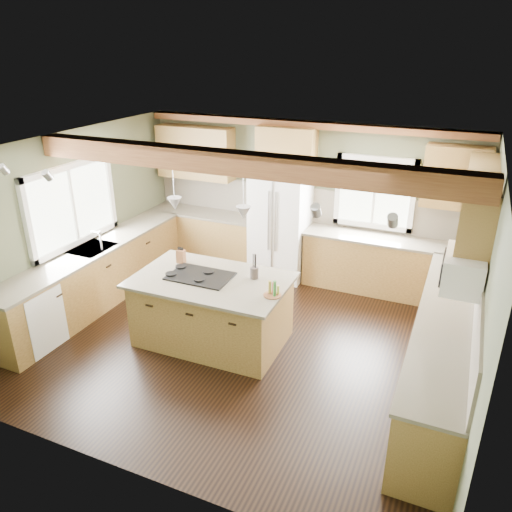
% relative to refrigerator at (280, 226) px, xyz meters
% --- Properties ---
extents(floor, '(5.60, 5.60, 0.00)m').
position_rel_refrigerator_xyz_m(floor, '(0.30, -2.12, -0.90)').
color(floor, black).
rests_on(floor, ground).
extents(ceiling, '(5.60, 5.60, 0.00)m').
position_rel_refrigerator_xyz_m(ceiling, '(0.30, -2.12, 1.70)').
color(ceiling, silver).
rests_on(ceiling, wall_back).
extents(wall_back, '(5.60, 0.00, 5.60)m').
position_rel_refrigerator_xyz_m(wall_back, '(0.30, 0.38, 0.40)').
color(wall_back, '#4D533B').
rests_on(wall_back, ground).
extents(wall_left, '(0.00, 5.00, 5.00)m').
position_rel_refrigerator_xyz_m(wall_left, '(-2.50, -2.12, 0.40)').
color(wall_left, '#4D533B').
rests_on(wall_left, ground).
extents(wall_right, '(0.00, 5.00, 5.00)m').
position_rel_refrigerator_xyz_m(wall_right, '(3.10, -2.12, 0.40)').
color(wall_right, '#4D533B').
rests_on(wall_right, ground).
extents(ceiling_beam, '(5.55, 0.26, 0.26)m').
position_rel_refrigerator_xyz_m(ceiling_beam, '(0.30, -2.28, 1.57)').
color(ceiling_beam, '#562B18').
rests_on(ceiling_beam, ceiling).
extents(soffit_trim, '(5.55, 0.20, 0.10)m').
position_rel_refrigerator_xyz_m(soffit_trim, '(0.30, 0.28, 1.64)').
color(soffit_trim, '#562B18').
rests_on(soffit_trim, ceiling).
extents(backsplash_back, '(5.58, 0.03, 0.58)m').
position_rel_refrigerator_xyz_m(backsplash_back, '(0.30, 0.36, 0.31)').
color(backsplash_back, brown).
rests_on(backsplash_back, wall_back).
extents(backsplash_right, '(0.03, 3.70, 0.58)m').
position_rel_refrigerator_xyz_m(backsplash_right, '(3.08, -2.07, 0.31)').
color(backsplash_right, brown).
rests_on(backsplash_right, wall_right).
extents(base_cab_back_left, '(2.02, 0.60, 0.88)m').
position_rel_refrigerator_xyz_m(base_cab_back_left, '(-1.49, 0.08, -0.46)').
color(base_cab_back_left, brown).
rests_on(base_cab_back_left, floor).
extents(counter_back_left, '(2.06, 0.64, 0.04)m').
position_rel_refrigerator_xyz_m(counter_back_left, '(-1.49, 0.08, 0.00)').
color(counter_back_left, '#443C32').
rests_on(counter_back_left, base_cab_back_left).
extents(base_cab_back_right, '(2.62, 0.60, 0.88)m').
position_rel_refrigerator_xyz_m(base_cab_back_right, '(1.79, 0.08, -0.46)').
color(base_cab_back_right, brown).
rests_on(base_cab_back_right, floor).
extents(counter_back_right, '(2.66, 0.64, 0.04)m').
position_rel_refrigerator_xyz_m(counter_back_right, '(1.79, 0.08, 0.00)').
color(counter_back_right, '#443C32').
rests_on(counter_back_right, base_cab_back_right).
extents(base_cab_left, '(0.60, 3.70, 0.88)m').
position_rel_refrigerator_xyz_m(base_cab_left, '(-2.20, -2.07, -0.46)').
color(base_cab_left, brown).
rests_on(base_cab_left, floor).
extents(counter_left, '(0.64, 3.74, 0.04)m').
position_rel_refrigerator_xyz_m(counter_left, '(-2.20, -2.07, 0.00)').
color(counter_left, '#443C32').
rests_on(counter_left, base_cab_left).
extents(base_cab_right, '(0.60, 3.70, 0.88)m').
position_rel_refrigerator_xyz_m(base_cab_right, '(2.80, -2.07, -0.46)').
color(base_cab_right, brown).
rests_on(base_cab_right, floor).
extents(counter_right, '(0.64, 3.74, 0.04)m').
position_rel_refrigerator_xyz_m(counter_right, '(2.80, -2.07, 0.00)').
color(counter_right, '#443C32').
rests_on(counter_right, base_cab_right).
extents(upper_cab_back_left, '(1.40, 0.35, 0.90)m').
position_rel_refrigerator_xyz_m(upper_cab_back_left, '(-1.69, 0.21, 1.05)').
color(upper_cab_back_left, brown).
rests_on(upper_cab_back_left, wall_back).
extents(upper_cab_over_fridge, '(0.96, 0.35, 0.70)m').
position_rel_refrigerator_xyz_m(upper_cab_over_fridge, '(-0.00, 0.21, 1.25)').
color(upper_cab_over_fridge, brown).
rests_on(upper_cab_over_fridge, wall_back).
extents(upper_cab_right, '(0.35, 2.20, 0.90)m').
position_rel_refrigerator_xyz_m(upper_cab_right, '(2.92, -1.22, 1.05)').
color(upper_cab_right, brown).
rests_on(upper_cab_right, wall_right).
extents(upper_cab_back_corner, '(0.90, 0.35, 0.90)m').
position_rel_refrigerator_xyz_m(upper_cab_back_corner, '(2.60, 0.21, 1.05)').
color(upper_cab_back_corner, brown).
rests_on(upper_cab_back_corner, wall_back).
extents(window_left, '(0.04, 1.60, 1.05)m').
position_rel_refrigerator_xyz_m(window_left, '(-2.48, -2.07, 0.65)').
color(window_left, white).
rests_on(window_left, wall_left).
extents(window_back, '(1.10, 0.04, 1.00)m').
position_rel_refrigerator_xyz_m(window_back, '(1.45, 0.36, 0.65)').
color(window_back, white).
rests_on(window_back, wall_back).
extents(sink, '(0.50, 0.65, 0.03)m').
position_rel_refrigerator_xyz_m(sink, '(-2.20, -2.07, 0.01)').
color(sink, '#262628').
rests_on(sink, counter_left).
extents(faucet, '(0.02, 0.02, 0.28)m').
position_rel_refrigerator_xyz_m(faucet, '(-2.02, -2.07, 0.15)').
color(faucet, '#B2B2B7').
rests_on(faucet, sink).
extents(dishwasher, '(0.60, 0.60, 0.84)m').
position_rel_refrigerator_xyz_m(dishwasher, '(-2.19, -3.37, -0.47)').
color(dishwasher, white).
rests_on(dishwasher, floor).
extents(oven, '(0.60, 0.72, 0.84)m').
position_rel_refrigerator_xyz_m(oven, '(2.79, -3.37, -0.47)').
color(oven, white).
rests_on(oven, floor).
extents(microwave, '(0.40, 0.70, 0.38)m').
position_rel_refrigerator_xyz_m(microwave, '(2.88, -2.17, 0.65)').
color(microwave, white).
rests_on(microwave, wall_right).
extents(pendant_left, '(0.18, 0.18, 0.16)m').
position_rel_refrigerator_xyz_m(pendant_left, '(-0.56, -2.29, 0.98)').
color(pendant_left, '#B2B2B7').
rests_on(pendant_left, ceiling).
extents(pendant_right, '(0.18, 0.18, 0.16)m').
position_rel_refrigerator_xyz_m(pendant_right, '(0.39, -2.28, 0.98)').
color(pendant_right, '#B2B2B7').
rests_on(pendant_right, ceiling).
extents(refrigerator, '(0.90, 0.74, 1.80)m').
position_rel_refrigerator_xyz_m(refrigerator, '(0.00, 0.00, 0.00)').
color(refrigerator, white).
rests_on(refrigerator, floor).
extents(island, '(1.91, 1.18, 0.88)m').
position_rel_refrigerator_xyz_m(island, '(-0.08, -2.28, -0.46)').
color(island, brown).
rests_on(island, floor).
extents(island_top, '(2.03, 1.31, 0.04)m').
position_rel_refrigerator_xyz_m(island_top, '(-0.08, -2.28, 0.00)').
color(island_top, '#443C32').
rests_on(island_top, island).
extents(cooktop, '(0.83, 0.56, 0.02)m').
position_rel_refrigerator_xyz_m(cooktop, '(-0.24, -2.29, 0.03)').
color(cooktop, black).
rests_on(cooktop, island_top).
extents(knife_block, '(0.11, 0.08, 0.19)m').
position_rel_refrigerator_xyz_m(knife_block, '(-0.71, -1.99, 0.11)').
color(knife_block, brown).
rests_on(knife_block, island_top).
extents(utensil_crock, '(0.13, 0.13, 0.15)m').
position_rel_refrigerator_xyz_m(utensil_crock, '(0.42, -2.04, 0.10)').
color(utensil_crock, '#3E3832').
rests_on(utensil_crock, island_top).
extents(bottle_tray, '(0.27, 0.27, 0.20)m').
position_rel_refrigerator_xyz_m(bottle_tray, '(0.82, -2.40, 0.12)').
color(bottle_tray, brown).
rests_on(bottle_tray, island_top).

